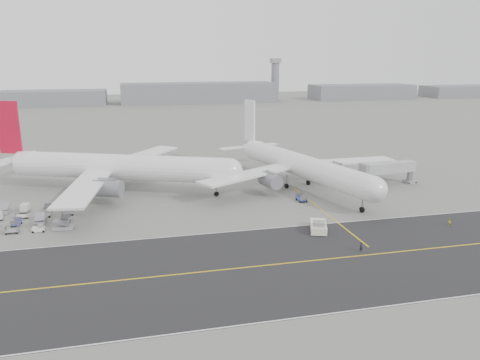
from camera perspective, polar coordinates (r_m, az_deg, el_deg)
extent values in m
plane|color=gray|center=(90.12, -6.48, -6.22)|extent=(700.00, 700.00, 0.00)
cube|color=#2A292C|center=(74.49, -0.89, -10.77)|extent=(220.00, 32.00, 0.02)
cube|color=gold|center=(74.48, -0.89, -10.76)|extent=(220.00, 0.30, 0.01)
cube|color=silver|center=(88.73, -3.08, -6.46)|extent=(220.00, 0.25, 0.01)
cube|color=silver|center=(61.00, 2.41, -16.99)|extent=(220.00, 0.25, 0.01)
cube|color=gold|center=(102.15, 10.15, -3.79)|extent=(0.30, 40.00, 0.01)
cylinder|color=gray|center=(365.84, 4.31, 11.89)|extent=(6.00, 6.00, 28.00)
cube|color=gray|center=(365.40, 4.35, 14.32)|extent=(7.00, 7.00, 3.50)
cylinder|color=white|center=(117.02, -14.28, 1.56)|extent=(51.97, 26.02, 6.15)
sphere|color=white|center=(109.30, -1.24, 1.10)|extent=(6.03, 6.03, 6.03)
cone|color=white|center=(130.56, -25.72, 2.09)|extent=(11.78, 9.09, 5.53)
cube|color=red|center=(129.55, -26.38, 5.76)|extent=(5.64, 2.69, 13.08)
cube|color=white|center=(135.43, -24.80, 2.67)|extent=(6.44, 10.20, 0.25)
cube|color=white|center=(103.61, -18.40, -0.88)|extent=(10.71, 30.07, 0.45)
cube|color=white|center=(132.29, -12.05, 2.84)|extent=(22.69, 27.60, 0.45)
cylinder|color=gray|center=(107.23, -15.87, -1.02)|extent=(7.50, 6.01, 3.81)
cylinder|color=gray|center=(127.07, -11.72, 1.67)|extent=(7.50, 6.01, 3.81)
cylinder|color=black|center=(111.41, -2.88, -1.70)|extent=(1.26, 0.90, 1.16)
cylinder|color=black|center=(115.97, -15.70, -1.58)|extent=(1.26, 0.90, 1.16)
cylinder|color=black|center=(122.43, -14.28, -0.63)|extent=(1.26, 0.90, 1.16)
cylinder|color=gray|center=(110.96, -2.89, -0.90)|extent=(0.36, 0.36, 3.23)
cylinder|color=white|center=(117.71, 7.62, 1.71)|extent=(18.72, 49.03, 5.65)
sphere|color=white|center=(99.61, 16.02, -1.15)|extent=(5.54, 5.54, 5.54)
cone|color=white|center=(138.81, 1.30, 4.01)|extent=(7.49, 10.64, 5.09)
cube|color=white|center=(138.08, 1.20, 7.24)|extent=(1.94, 5.35, 12.03)
cube|color=white|center=(137.18, -0.69, 3.94)|extent=(9.42, 5.04, 0.25)
cube|color=white|center=(142.05, 2.86, 4.30)|extent=(9.42, 5.04, 0.25)
cube|color=white|center=(110.91, 1.02, 0.66)|extent=(26.50, 18.61, 0.45)
cube|color=white|center=(127.97, 12.68, 2.21)|extent=(27.23, 6.78, 0.45)
cylinder|color=gray|center=(111.61, 3.71, -0.03)|extent=(5.00, 6.74, 3.51)
cylinder|color=gray|center=(123.51, 11.75, 1.14)|extent=(5.00, 6.74, 3.51)
cylinder|color=black|center=(103.13, 14.65, -3.52)|extent=(0.81, 1.31, 1.23)
cylinder|color=black|center=(118.49, 5.70, -0.73)|extent=(0.81, 1.31, 1.23)
cylinder|color=black|center=(122.34, 8.32, -0.32)|extent=(0.81, 1.31, 1.23)
cylinder|color=gray|center=(102.69, 14.70, -2.74)|extent=(0.36, 0.36, 2.97)
cube|color=silver|center=(90.70, 9.53, -5.63)|extent=(4.79, 6.72, 1.37)
cube|color=gray|center=(89.06, 9.60, -5.31)|extent=(2.69, 2.57, 0.88)
cylinder|color=gray|center=(94.32, 9.40, -5.04)|extent=(0.99, 2.46, 0.16)
cylinder|color=black|center=(88.57, 8.77, -6.38)|extent=(0.66, 0.96, 0.88)
cylinder|color=black|center=(88.74, 10.43, -6.41)|extent=(0.66, 0.96, 0.88)
cylinder|color=black|center=(92.97, 8.65, -5.33)|extent=(0.66, 0.96, 0.88)
cylinder|color=black|center=(93.14, 10.23, -5.37)|extent=(0.66, 0.96, 0.88)
cylinder|color=gray|center=(130.70, 20.00, 0.54)|extent=(1.60, 1.60, 4.01)
cube|color=gray|center=(131.09, 19.94, -0.16)|extent=(2.87, 2.87, 0.70)
cube|color=#B6B7BB|center=(125.85, 17.62, 1.44)|extent=(15.25, 4.38, 2.61)
cube|color=gray|center=(121.73, 14.89, 1.20)|extent=(1.53, 3.32, 3.01)
cylinder|color=black|center=(132.61, 20.01, -0.03)|extent=(0.36, 0.63, 0.60)
imported|color=black|center=(82.72, 14.56, -7.91)|extent=(0.70, 0.49, 1.81)
imported|color=gold|center=(100.99, 24.16, -4.66)|extent=(0.90, 0.79, 1.57)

